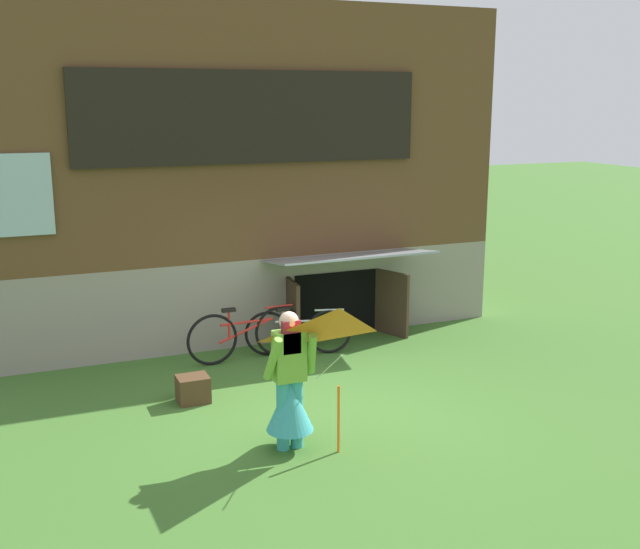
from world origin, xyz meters
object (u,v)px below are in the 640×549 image
kite (339,351)px  bicycle_red (246,334)px  person (290,392)px  bicycle_silver (298,331)px  wooden_crate (193,389)px

kite → bicycle_red: 3.71m
bicycle_red → person: bearing=-101.4°
bicycle_silver → wooden_crate: 2.27m
kite → bicycle_red: kite is taller
person → bicycle_silver: size_ratio=1.00×
bicycle_silver → bicycle_red: bearing=-168.4°
kite → bicycle_red: (0.11, 3.61, -0.87)m
bicycle_silver → bicycle_red: 0.80m
person → kite: kite is taller
bicycle_silver → wooden_crate: bicycle_silver is taller
person → wooden_crate: size_ratio=3.95×
person → bicycle_red: person is taller
kite → wooden_crate: size_ratio=3.97×
bicycle_silver → wooden_crate: bearing=-131.2°
wooden_crate → person: bearing=-68.7°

